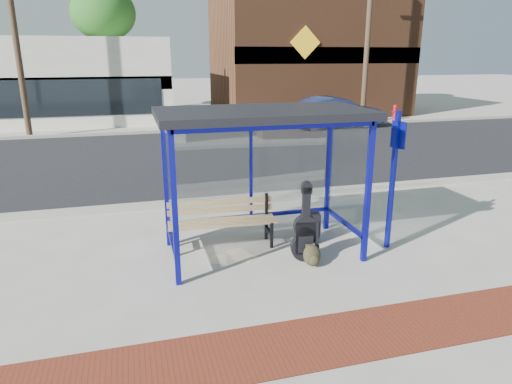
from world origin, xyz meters
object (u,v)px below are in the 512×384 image
object	(u,v)px
bench	(222,219)
fire_hydrant	(395,112)
guitar_bag	(305,234)
suitcase	(310,228)
parked_car	(335,112)
backpack	(312,256)

from	to	relation	value
bench	fire_hydrant	distance (m)	17.99
guitar_bag	suitcase	world-z (taller)	guitar_bag
suitcase	parked_car	distance (m)	13.69
backpack	parked_car	distance (m)	14.65
guitar_bag	bench	bearing A→B (deg)	150.69
guitar_bag	suitcase	size ratio (longest dim) A/B	2.16
guitar_bag	backpack	distance (m)	0.37
fire_hydrant	suitcase	bearing A→B (deg)	-126.52
guitar_bag	parked_car	xyz separation A→B (m)	(6.49, 12.92, 0.25)
guitar_bag	fire_hydrant	bearing A→B (deg)	63.04
backpack	fire_hydrant	xyz separation A→B (m)	(10.57, 14.74, 0.26)
parked_car	fire_hydrant	world-z (taller)	parked_car
suitcase	backpack	world-z (taller)	suitcase
bench	guitar_bag	world-z (taller)	guitar_bag
bench	guitar_bag	xyz separation A→B (m)	(1.18, -0.94, -0.04)
parked_car	fire_hydrant	xyz separation A→B (m)	(4.13, 1.60, -0.28)
bench	fire_hydrant	bearing A→B (deg)	52.13
guitar_bag	fire_hydrant	world-z (taller)	guitar_bag
guitar_bag	backpack	xyz separation A→B (m)	(0.05, -0.22, -0.29)
guitar_bag	parked_car	world-z (taller)	parked_car
guitar_bag	suitcase	xyz separation A→B (m)	(0.37, 0.68, -0.19)
guitar_bag	suitcase	distance (m)	0.80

